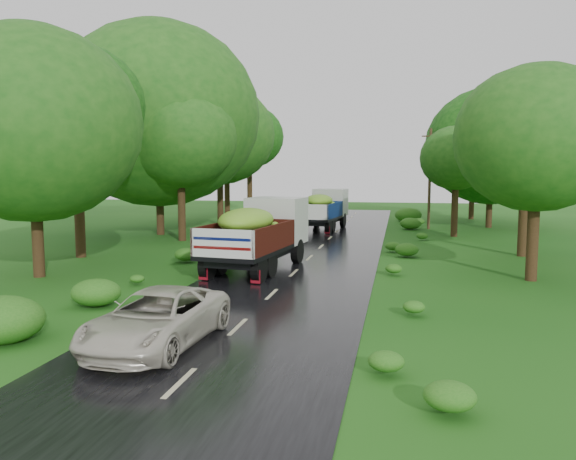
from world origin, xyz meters
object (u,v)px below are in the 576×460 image
(truck_far, at_px, (324,207))
(car, at_px, (157,318))
(utility_pole, at_px, (430,178))
(truck_near, at_px, (260,230))

(truck_far, height_order, car, truck_far)
(utility_pole, bearing_deg, truck_near, -97.71)
(truck_near, bearing_deg, utility_pole, 73.80)
(car, bearing_deg, truck_near, 94.48)
(truck_far, distance_m, utility_pole, 7.72)
(truck_far, relative_size, car, 1.47)
(truck_far, bearing_deg, car, -84.19)
(truck_near, xyz_separation_m, truck_far, (0.49, 16.39, -0.07))
(car, height_order, utility_pole, utility_pole)
(truck_near, height_order, car, truck_near)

